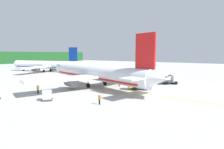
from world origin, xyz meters
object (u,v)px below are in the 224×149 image
(airliner_mid_apron, at_px, (46,65))
(crew_loader_left, at_px, (99,98))
(airliner_foreground, at_px, (95,73))
(crew_marshaller, at_px, (119,82))
(service_truck_baggage, at_px, (141,83))
(crew_loader_right, at_px, (38,88))
(service_truck_fuel, at_px, (172,80))
(cargo_container_far, at_px, (47,95))

(airliner_mid_apron, distance_m, crew_loader_left, 60.55)
(airliner_foreground, distance_m, crew_marshaller, 6.73)
(service_truck_baggage, xyz_separation_m, crew_loader_right, (-15.64, 15.96, -0.38))
(airliner_mid_apron, relative_size, crew_loader_left, 22.17)
(airliner_mid_apron, bearing_deg, service_truck_baggage, -103.66)
(airliner_foreground, distance_m, service_truck_baggage, 12.11)
(airliner_mid_apron, bearing_deg, service_truck_fuel, -91.39)
(crew_loader_left, bearing_deg, service_truck_baggage, -1.07)
(service_truck_fuel, distance_m, crew_loader_left, 26.91)
(airliner_foreground, distance_m, crew_loader_left, 17.04)
(airliner_foreground, relative_size, airliner_mid_apron, 1.10)
(service_truck_fuel, xyz_separation_m, crew_marshaller, (-11.03, 9.89, -0.15))
(cargo_container_far, xyz_separation_m, crew_loader_left, (3.20, -9.12, 0.10))
(cargo_container_far, bearing_deg, crew_loader_left, -70.68)
(service_truck_fuel, relative_size, crew_loader_right, 3.29)
(airliner_foreground, xyz_separation_m, cargo_container_far, (-15.62, -2.30, -2.50))
(service_truck_fuel, distance_m, crew_marshaller, 14.81)
(airliner_foreground, xyz_separation_m, crew_loader_right, (-13.15, 4.26, -2.34))
(service_truck_fuel, relative_size, crew_marshaller, 3.31)
(crew_marshaller, bearing_deg, airliner_mid_apron, 75.40)
(service_truck_fuel, relative_size, service_truck_baggage, 0.98)
(service_truck_baggage, height_order, cargo_container_far, service_truck_baggage)
(service_truck_baggage, relative_size, cargo_container_far, 2.53)
(airliner_mid_apron, bearing_deg, crew_loader_left, -117.58)
(airliner_foreground, height_order, crew_marshaller, airliner_foreground)
(crew_marshaller, xyz_separation_m, crew_loader_left, (-15.60, -5.96, -0.04))
(crew_loader_left, xyz_separation_m, crew_loader_right, (-0.72, 15.68, 0.05))
(airliner_foreground, xyz_separation_m, crew_loader_left, (-12.43, -11.41, -2.39))
(service_truck_fuel, bearing_deg, crew_loader_left, 171.61)
(airliner_mid_apron, relative_size, crew_marshaller, 21.32)
(cargo_container_far, xyz_separation_m, crew_marshaller, (18.80, -3.15, 0.15))
(airliner_foreground, distance_m, crew_loader_right, 14.02)
(airliner_mid_apron, xyz_separation_m, crew_loader_left, (-28.02, -53.64, -2.10))
(crew_loader_left, bearing_deg, cargo_container_far, 109.32)
(airliner_foreground, relative_size, crew_loader_right, 23.27)
(service_truck_baggage, height_order, crew_loader_right, service_truck_baggage)
(crew_loader_right, bearing_deg, service_truck_fuel, -35.64)
(crew_marshaller, bearing_deg, service_truck_fuel, -41.89)
(airliner_mid_apron, bearing_deg, crew_marshaller, -104.60)
(service_truck_baggage, bearing_deg, service_truck_fuel, -17.32)
(crew_marshaller, relative_size, crew_loader_right, 0.99)
(airliner_mid_apron, xyz_separation_m, crew_marshaller, (-12.42, -47.67, -2.06))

